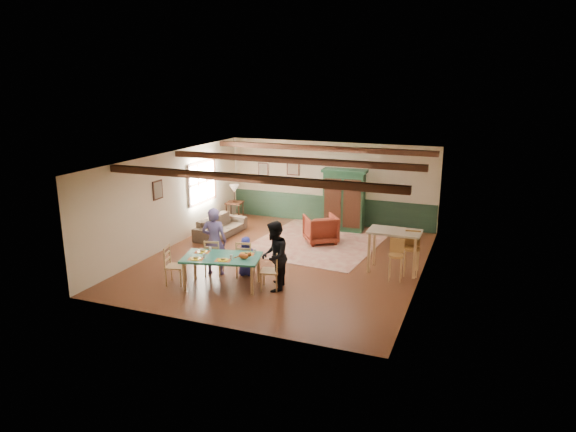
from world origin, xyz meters
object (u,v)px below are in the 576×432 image
(dining_chair_end_right, at_px, (270,270))
(person_man, at_px, (214,241))
(person_woman, at_px, (274,256))
(sofa, at_px, (221,226))
(dining_chair_far_left, at_px, (214,257))
(cat, at_px, (244,256))
(dining_chair_end_left, at_px, (175,265))
(person_child, at_px, (246,256))
(counter_table, at_px, (394,251))
(dining_table, at_px, (222,272))
(bar_stool_right, at_px, (411,254))
(table_lamp, at_px, (234,193))
(end_table, at_px, (235,211))
(armoire, at_px, (344,200))
(armchair, at_px, (321,229))
(dining_chair_far_right, at_px, (245,258))
(bar_stool_left, at_px, (396,260))

(dining_chair_end_right, bearing_deg, person_man, -117.30)
(person_woman, height_order, sofa, person_woman)
(dining_chair_far_left, xyz_separation_m, sofa, (-1.46, 2.99, -0.17))
(cat, bearing_deg, dining_chair_end_left, 176.63)
(person_child, height_order, sofa, person_child)
(person_woman, height_order, counter_table, person_woman)
(person_child, relative_size, sofa, 0.49)
(counter_table, bearing_deg, person_man, -156.59)
(dining_table, distance_m, bar_stool_right, 4.57)
(cat, xyz_separation_m, sofa, (-2.54, 3.55, -0.52))
(table_lamp, bearing_deg, end_table, 0.00)
(bar_stool_right, bearing_deg, table_lamp, 148.94)
(bar_stool_right, bearing_deg, dining_table, -155.43)
(dining_table, xyz_separation_m, counter_table, (3.49, 2.41, 0.17))
(armoire, distance_m, end_table, 3.81)
(dining_chair_end_right, relative_size, sofa, 0.46)
(dining_chair_far_left, distance_m, table_lamp, 5.07)
(person_child, bearing_deg, sofa, -64.81)
(dining_table, relative_size, sofa, 0.87)
(dining_chair_far_left, relative_size, dining_chair_end_right, 1.00)
(table_lamp, distance_m, counter_table, 6.56)
(dining_chair_far_left, relative_size, armchair, 1.02)
(armchair, bearing_deg, person_woman, 56.85)
(counter_table, bearing_deg, person_child, -154.51)
(dining_chair_end_left, xyz_separation_m, cat, (1.63, 0.29, 0.35))
(person_man, distance_m, armchair, 3.75)
(person_woman, relative_size, table_lamp, 2.71)
(dining_chair_far_right, height_order, sofa, dining_chair_far_right)
(person_man, height_order, bar_stool_left, person_man)
(dining_chair_end_left, height_order, bar_stool_right, bar_stool_right)
(dining_chair_far_right, distance_m, armchair, 3.35)
(person_woman, bearing_deg, person_child, -133.26)
(end_table, bearing_deg, sofa, -77.01)
(bar_stool_right, bearing_deg, bar_stool_left, -128.45)
(cat, distance_m, end_table, 6.04)
(person_woman, bearing_deg, cat, -81.87)
(armoire, bearing_deg, bar_stool_left, -60.70)
(sofa, bearing_deg, dining_chair_end_left, -163.86)
(dining_chair_end_left, relative_size, person_woman, 0.58)
(table_lamp, relative_size, bar_stool_left, 0.59)
(cat, xyz_separation_m, armchair, (0.53, 3.98, -0.40))
(dining_chair_far_right, bearing_deg, sofa, -65.34)
(bar_stool_left, bearing_deg, cat, -154.78)
(person_man, relative_size, sofa, 0.84)
(armoire, xyz_separation_m, end_table, (-3.75, -0.21, -0.66))
(dining_table, relative_size, person_man, 1.04)
(table_lamp, bearing_deg, sofa, -77.01)
(dining_table, relative_size, end_table, 2.71)
(bar_stool_left, distance_m, bar_stool_right, 0.55)
(dining_table, xyz_separation_m, bar_stool_left, (3.64, 1.85, 0.13))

